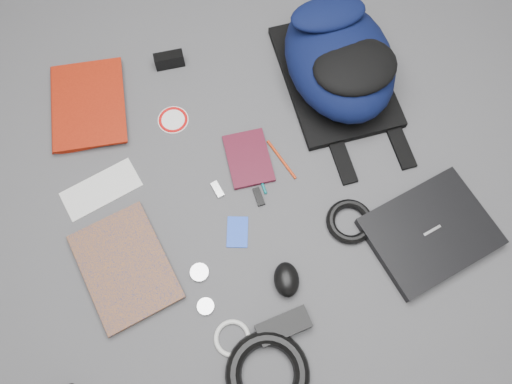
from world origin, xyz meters
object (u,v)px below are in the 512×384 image
object	(u,v)px
textbook_red	(51,110)
power_brick	(283,326)
laptop	(430,232)
mouse	(286,280)
comic_book	(87,286)
backpack	(339,59)
compact_camera	(169,60)
dvd_case	(248,158)

from	to	relation	value
textbook_red	power_brick	distance (m)	0.89
laptop	mouse	world-z (taller)	mouse
comic_book	backpack	bearing A→B (deg)	14.99
mouse	compact_camera	bearing A→B (deg)	111.38
backpack	mouse	size ratio (longest dim) A/B	5.12
comic_book	power_brick	size ratio (longest dim) A/B	2.17
textbook_red	backpack	bearing A→B (deg)	-1.28
compact_camera	comic_book	bearing A→B (deg)	-116.99
compact_camera	power_brick	world-z (taller)	compact_camera
dvd_case	comic_book	bearing A→B (deg)	-151.86
comic_book	power_brick	xyz separation A→B (m)	(0.43, -0.26, 0.01)
backpack	mouse	bearing A→B (deg)	-119.71
laptop	dvd_case	world-z (taller)	laptop
textbook_red	dvd_case	distance (m)	0.58
laptop	compact_camera	xyz separation A→B (m)	(-0.49, 0.74, 0.01)
laptop	textbook_red	world-z (taller)	same
laptop	textbook_red	size ratio (longest dim) A/B	1.10
dvd_case	textbook_red	bearing A→B (deg)	152.12
dvd_case	mouse	xyz separation A→B (m)	(-0.02, -0.35, 0.02)
comic_book	compact_camera	distance (m)	0.69
backpack	power_brick	xyz separation A→B (m)	(-0.40, -0.62, -0.08)
comic_book	power_brick	bearing A→B (deg)	-39.63
comic_book	dvd_case	size ratio (longest dim) A/B	1.75
textbook_red	power_brick	world-z (taller)	power_brick
textbook_red	compact_camera	world-z (taller)	compact_camera
laptop	power_brick	size ratio (longest dim) A/B	2.36
textbook_red	compact_camera	size ratio (longest dim) A/B	3.27
backpack	textbook_red	xyz separation A→B (m)	(-0.81, 0.17, -0.08)
textbook_red	dvd_case	world-z (taller)	textbook_red
backpack	laptop	bearing A→B (deg)	-80.50
dvd_case	laptop	bearing A→B (deg)	-37.57
dvd_case	mouse	bearing A→B (deg)	-87.29
comic_book	compact_camera	size ratio (longest dim) A/B	3.31
mouse	power_brick	size ratio (longest dim) A/B	0.68
dvd_case	power_brick	size ratio (longest dim) A/B	1.24
comic_book	mouse	bearing A→B (deg)	-26.67
compact_camera	mouse	distance (m)	0.73
backpack	textbook_red	distance (m)	0.83
backpack	dvd_case	world-z (taller)	backpack
comic_book	compact_camera	world-z (taller)	compact_camera
laptop	compact_camera	distance (m)	0.88
compact_camera	textbook_red	bearing A→B (deg)	-166.35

